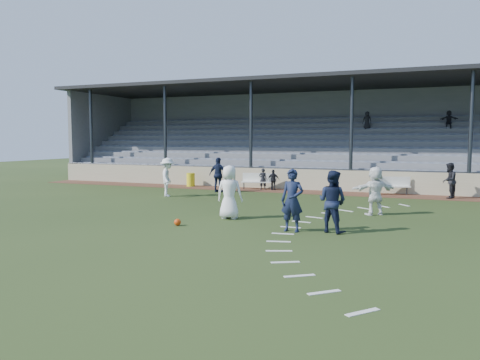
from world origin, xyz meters
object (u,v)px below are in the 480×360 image
object	(u,v)px
trash_bin	(191,180)
bench_right	(391,184)
bench_left	(259,180)
player_navy_lead	(292,200)
official	(449,181)
football	(177,222)
player_white_lead	(229,192)

from	to	relation	value
trash_bin	bench_right	bearing A→B (deg)	0.59
bench_left	trash_bin	bearing A→B (deg)	167.07
bench_right	player_navy_lead	size ratio (longest dim) A/B	1.00
bench_right	official	world-z (taller)	official
official	football	bearing A→B (deg)	-22.48
bench_left	official	distance (m)	10.19
player_navy_lead	official	xyz separation A→B (m)	(4.95, 10.94, -0.10)
bench_right	player_white_lead	size ratio (longest dim) A/B	1.01
football	bench_left	bearing A→B (deg)	96.31
bench_right	official	distance (m)	2.87
bench_left	bench_right	distance (m)	7.39
player_white_lead	official	size ratio (longest dim) A/B	1.12
bench_left	bench_right	size ratio (longest dim) A/B	1.01
football	trash_bin	bearing A→B (deg)	116.13
trash_bin	football	size ratio (longest dim) A/B	3.52
trash_bin	player_navy_lead	distance (m)	15.03
bench_left	football	bearing A→B (deg)	-96.41
bench_right	football	distance (m)	13.49
official	player_navy_lead	bearing A→B (deg)	-9.07
bench_left	player_navy_lead	world-z (taller)	player_navy_lead
player_navy_lead	football	bearing A→B (deg)	-170.35
bench_right	official	bearing A→B (deg)	-32.15
bench_right	player_navy_lead	xyz separation A→B (m)	(-2.16, -11.54, 0.42)
bench_right	trash_bin	world-z (taller)	bench_right
player_white_lead	official	distance (m)	12.26
player_white_lead	football	bearing A→B (deg)	55.99
trash_bin	player_navy_lead	world-z (taller)	player_navy_lead
player_navy_lead	player_white_lead	bearing A→B (deg)	154.90
bench_left	football	world-z (taller)	bench_left
trash_bin	official	bearing A→B (deg)	-1.85
trash_bin	official	size ratio (longest dim) A/B	0.47
bench_left	trash_bin	size ratio (longest dim) A/B	2.46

